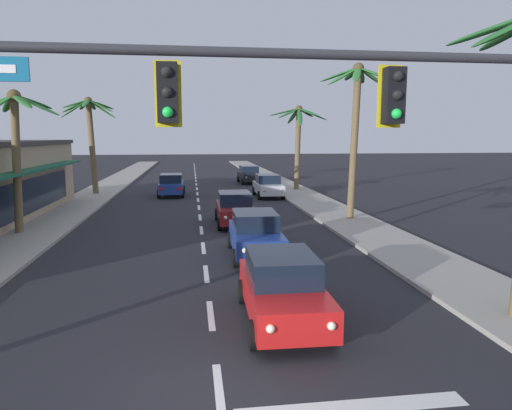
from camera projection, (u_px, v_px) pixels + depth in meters
ground_plane at (220, 398)px, 8.15m from camera, size 220.00×220.00×0.00m
sidewalk_right at (326, 209)px, 28.79m from camera, size 3.20×110.00×0.14m
sidewalk_left at (63, 215)px, 26.67m from camera, size 3.20×110.00×0.14m
lane_markings at (206, 210)px, 28.72m from camera, size 4.28×89.36×0.01m
traffic_signal_mast at (397, 124)px, 7.83m from camera, size 11.33×0.41×6.77m
sedan_lead_at_stop_bar at (282, 287)px, 11.42m from camera, size 2.02×4.48×1.68m
sedan_third_in_queue at (255, 234)px, 17.70m from camera, size 2.01×4.48×1.68m
sedan_fifth_in_queue at (235, 208)px, 23.93m from camera, size 1.98×4.46×1.68m
sedan_oncoming_far at (171, 185)px, 35.47m from camera, size 1.99×4.47×1.68m
sedan_parked_nearest_kerb at (268, 186)px, 34.82m from camera, size 1.95×4.45×1.68m
sedan_parked_mid_kerb at (249, 174)px, 44.97m from camera, size 2.07×4.50×1.68m
palm_left_second at (16, 133)px, 20.84m from camera, size 3.81×3.44×6.59m
palm_left_third at (90, 126)px, 35.32m from camera, size 4.27×4.74×7.47m
palm_right_second at (356, 112)px, 24.43m from camera, size 3.81×3.82×8.30m
palm_right_third at (298, 132)px, 38.16m from camera, size 4.81×4.56×7.01m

